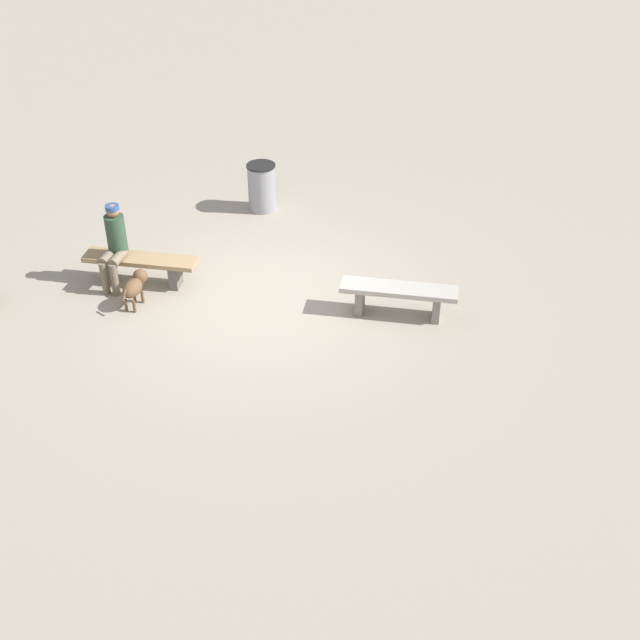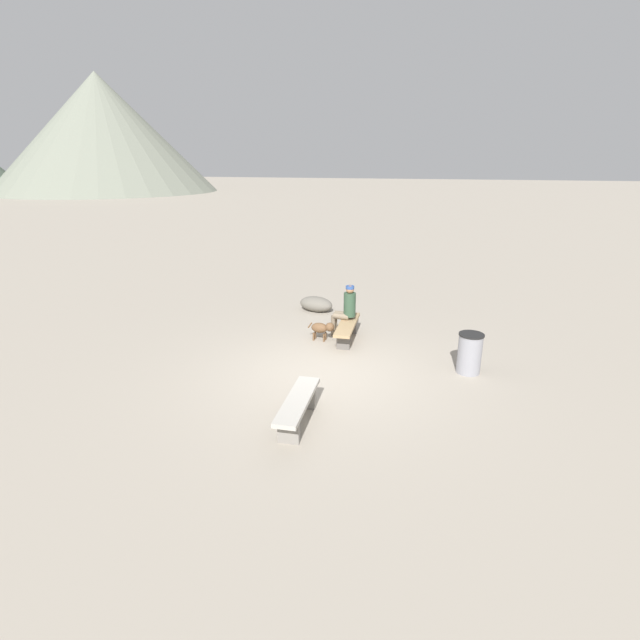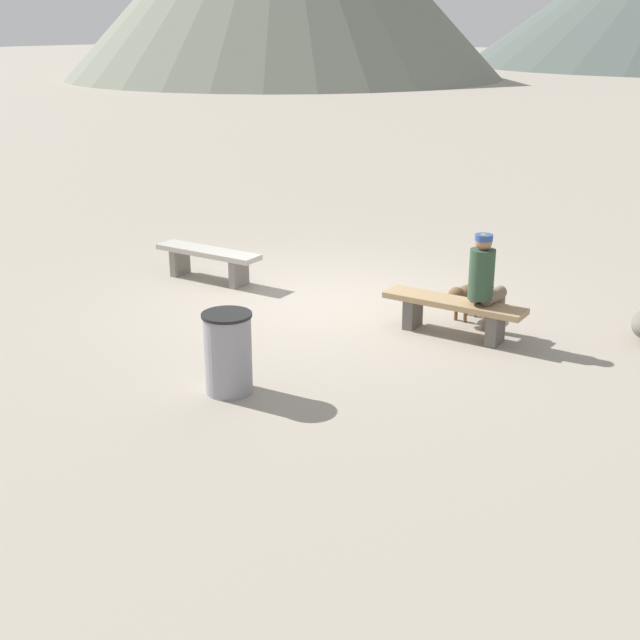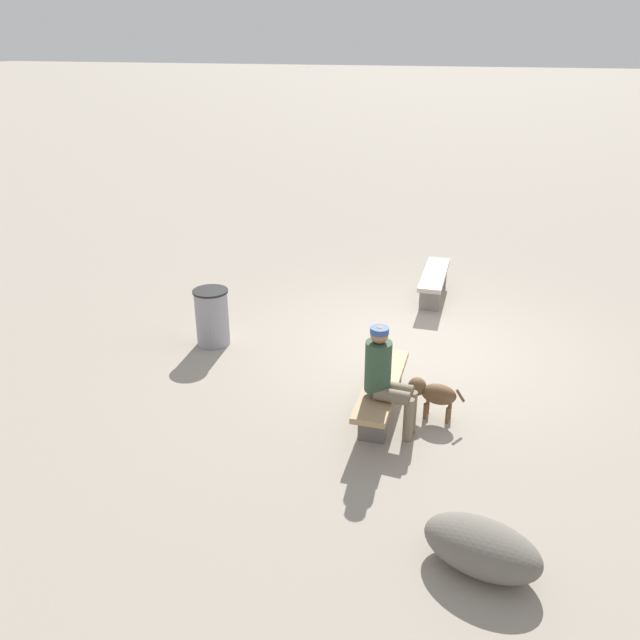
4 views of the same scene
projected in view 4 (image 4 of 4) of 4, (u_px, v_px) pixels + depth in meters
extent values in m
cube|color=#9E9384|center=(416.00, 348.00, 8.99)|extent=(210.00, 210.00, 0.06)
cube|color=gray|center=(437.00, 277.00, 11.08)|extent=(0.13, 0.34, 0.38)
cube|color=gray|center=(430.00, 299.00, 10.13)|extent=(0.13, 0.34, 0.38)
cube|color=#B2ADA3|center=(435.00, 274.00, 10.51)|extent=(1.65, 0.47, 0.07)
cube|color=#605B56|center=(389.00, 379.00, 7.74)|extent=(0.15, 0.30, 0.37)
cube|color=#605B56|center=(372.00, 425.00, 6.82)|extent=(0.15, 0.30, 0.37)
cube|color=#A3845B|center=(382.00, 384.00, 7.19)|extent=(1.71, 0.47, 0.07)
cylinder|color=#2D4733|center=(378.00, 366.00, 6.75)|extent=(0.29, 0.29, 0.57)
sphere|color=#A3704C|center=(379.00, 335.00, 6.60)|extent=(0.19, 0.19, 0.19)
cylinder|color=#2D4C8C|center=(380.00, 330.00, 6.58)|extent=(0.20, 0.20, 0.07)
cylinder|color=#756651|center=(392.00, 396.00, 6.74)|extent=(0.16, 0.38, 0.15)
cylinder|color=#756651|center=(408.00, 420.00, 6.79)|extent=(0.11, 0.11, 0.51)
cylinder|color=#756651|center=(396.00, 389.00, 6.88)|extent=(0.16, 0.38, 0.15)
cylinder|color=#756651|center=(411.00, 412.00, 6.92)|extent=(0.11, 0.11, 0.51)
ellipsoid|color=brown|center=(439.00, 394.00, 7.17)|extent=(0.26, 0.41, 0.24)
sphere|color=brown|center=(417.00, 386.00, 7.23)|extent=(0.21, 0.21, 0.21)
cylinder|color=brown|center=(425.00, 411.00, 7.24)|extent=(0.04, 0.04, 0.19)
cylinder|color=brown|center=(428.00, 405.00, 7.35)|extent=(0.04, 0.04, 0.19)
cylinder|color=brown|center=(447.00, 415.00, 7.15)|extent=(0.04, 0.04, 0.19)
cylinder|color=brown|center=(450.00, 410.00, 7.26)|extent=(0.04, 0.04, 0.19)
cylinder|color=brown|center=(460.00, 396.00, 7.07)|extent=(0.04, 0.12, 0.15)
cylinder|color=gray|center=(212.00, 318.00, 8.91)|extent=(0.47, 0.47, 0.79)
cylinder|color=black|center=(210.00, 291.00, 8.75)|extent=(0.50, 0.50, 0.03)
ellipsoid|color=#6B665B|center=(482.00, 547.00, 5.14)|extent=(0.76, 1.08, 0.42)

